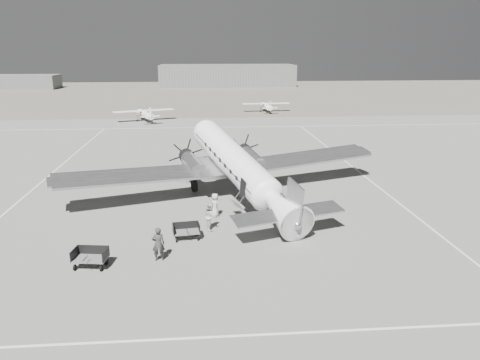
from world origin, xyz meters
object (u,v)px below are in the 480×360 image
Objects in this scene: shed_secondary at (27,82)px; baggage_cart_far at (90,258)px; light_plane_right at (266,107)px; dc3_airliner at (238,167)px; baggage_cart_near at (186,231)px; hangar_main at (227,75)px; light_plane_left at (145,115)px; passenger at (215,205)px; ramp_agent at (211,216)px; ground_crew at (158,244)px.

shed_secondary reaches higher than baggage_cart_far.
light_plane_right is (63.94, -58.01, -1.06)m from shed_secondary.
baggage_cart_near is (-3.91, -7.75, -2.17)m from dc3_airliner.
hangar_main is 4.17× the size of light_plane_left.
shed_secondary is 10.28× the size of passenger.
dc3_airliner is 15.70× the size of baggage_cart_near.
baggage_cart_far is at bearing -69.60° from shed_secondary.
hangar_main is at bearing 4.76° from shed_secondary.
light_plane_left is at bearing -159.00° from light_plane_right.
baggage_cart_far is at bearing -96.59° from hangar_main.
light_plane_left is 5.39× the size of ramp_agent.
dc3_airliner is at bearing 59.61° from baggage_cart_far.
hangar_main is at bearing 91.74° from baggage_cart_far.
shed_secondary is 9.64× the size of ramp_agent.
passenger is at bearing -105.23° from light_plane_right.
light_plane_left is at bearing 87.29° from dc3_airliner.
baggage_cart_near is at bearing -94.39° from hangar_main.
passenger is (0.37, 2.43, -0.06)m from ramp_agent.
light_plane_right is 66.54m from baggage_cart_far.
light_plane_left is 5.00× the size of ground_crew.
light_plane_right is at bearing 4.24° from light_plane_left.
passenger is (7.14, 7.53, 0.33)m from baggage_cart_far.
light_plane_right reaches higher than baggage_cart_near.
ramp_agent is at bearing -65.95° from shed_secondary.
baggage_cart_near is at bearing 43.07° from baggage_cart_far.
ground_crew is at bearing -106.99° from light_plane_right.
ground_crew is at bearing 17.57° from baggage_cart_far.
hangar_main is 126.79m from ground_crew.
hangar_main is 122.08m from ramp_agent.
dc3_airliner is 16.02× the size of passenger.
shed_secondary is 127.91m from ramp_agent.
shed_secondary is 1.98× the size of light_plane_right.
dc3_airliner reaches higher than shed_secondary.
hangar_main is 21.64× the size of baggage_cart_far.
light_plane_right is (9.50, 52.54, -1.73)m from dc3_airliner.
hangar_main is 123.70m from baggage_cart_near.
light_plane_left is at bearing 9.08° from passenger.
ground_crew is at bearing -124.22° from baggage_cart_near.
hangar_main reaches higher than ground_crew.
light_plane_right is at bearing -42.22° from shed_secondary.
shed_secondary is at bearing 19.99° from ramp_agent.
shed_secondary reaches higher than ramp_agent.
light_plane_left is at bearing 91.49° from baggage_cart_near.
hangar_main is 115.69m from dc3_airliner.
shed_secondary reaches higher than ground_crew.
dc3_airliner is 53.42m from light_plane_right.
baggage_cart_near is 4.41m from passenger.
shed_secondary reaches higher than baggage_cart_near.
light_plane_left reaches higher than ramp_agent.
light_plane_left is at bearing -103.64° from hangar_main.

